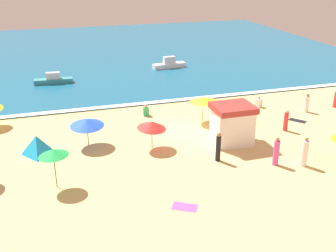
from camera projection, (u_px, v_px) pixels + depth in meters
ground_plane at (184, 130)px, 29.84m from camera, size 60.00×60.00×0.00m
ocean_water at (116, 51)px, 54.59m from camera, size 60.00×44.00×0.10m
wave_breaker_foam at (161, 102)px, 35.38m from camera, size 57.00×0.70×0.01m
lifeguard_cabana at (232, 124)px, 27.30m from camera, size 2.66×2.38×2.69m
beach_umbrella_1 at (87, 123)px, 26.71m from camera, size 2.50×2.52×1.96m
beach_umbrella_4 at (152, 125)px, 26.36m from camera, size 2.69×2.69×1.98m
beach_umbrella_5 at (53, 153)px, 21.61m from camera, size 1.78×1.76×2.34m
beach_umbrella_7 at (203, 100)px, 30.66m from camera, size 2.82×2.81×1.96m
beach_tent at (37, 144)px, 26.12m from camera, size 1.52×2.06×1.19m
beachgoer_0 at (305, 153)px, 24.37m from camera, size 0.47×0.47×1.86m
beachgoer_1 at (336, 99)px, 34.10m from camera, size 0.49×0.49×1.55m
beachgoer_2 at (218, 147)px, 24.96m from camera, size 0.35×0.35×1.88m
beachgoer_3 at (259, 103)px, 34.30m from camera, size 0.62×0.62×0.89m
beachgoer_4 at (146, 111)px, 32.38m from camera, size 0.43×0.43×0.92m
beachgoer_5 at (286, 121)px, 29.42m from camera, size 0.46×0.46×1.63m
beachgoer_7 at (307, 103)px, 33.06m from camera, size 0.40×0.40×1.56m
beachgoer_8 at (276, 152)px, 24.50m from camera, size 0.43×0.43×1.81m
beach_towel_0 at (297, 121)px, 31.49m from camera, size 1.28×1.41×0.01m
beach_towel_1 at (185, 207)px, 20.59m from camera, size 1.47×1.27×0.01m
small_boat_0 at (53, 80)px, 40.40m from camera, size 3.78×1.15×1.11m
small_boat_1 at (169, 64)px, 46.14m from camera, size 3.87×1.38×1.27m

